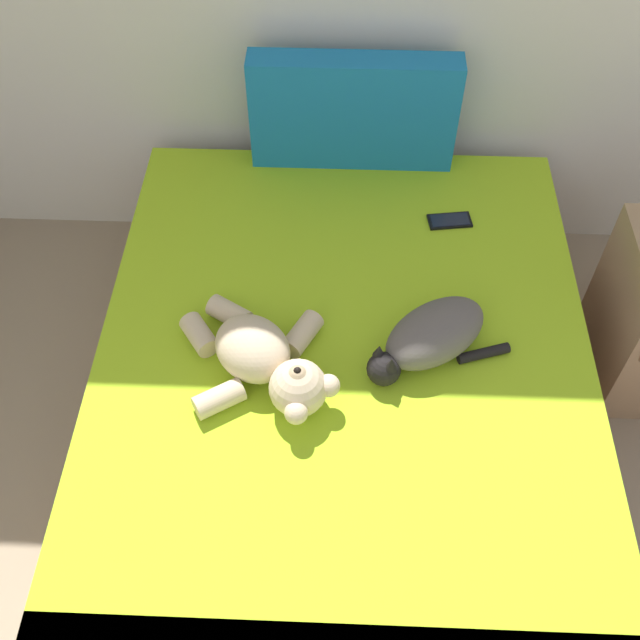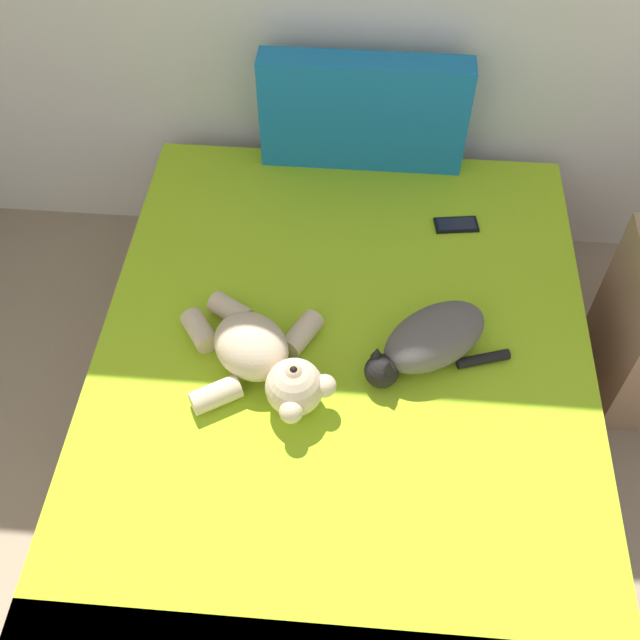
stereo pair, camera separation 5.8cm
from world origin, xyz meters
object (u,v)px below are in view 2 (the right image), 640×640
at_px(patterned_cushion, 363,113).
at_px(teddy_bear, 263,359).
at_px(bed, 340,418).
at_px(cat, 430,341).
at_px(cell_phone, 456,225).

xyz_separation_m(patterned_cushion, teddy_bear, (-0.23, -0.98, -0.13)).
height_order(bed, teddy_bear, teddy_bear).
distance_m(cat, teddy_bear, 0.49).
bearing_deg(cell_phone, teddy_bear, -131.06).
relative_size(cat, teddy_bear, 0.88).
xyz_separation_m(bed, patterned_cushion, (0.01, 0.97, 0.46)).
distance_m(patterned_cushion, teddy_bear, 1.02).
height_order(teddy_bear, cell_phone, teddy_bear).
xyz_separation_m(bed, teddy_bear, (-0.22, -0.02, 0.33)).
bearing_deg(cell_phone, bed, -118.66).
relative_size(patterned_cushion, cell_phone, 4.63).
bearing_deg(teddy_bear, bed, 4.25).
relative_size(patterned_cushion, teddy_bear, 1.48).
bearing_deg(teddy_bear, patterned_cushion, 76.57).
bearing_deg(teddy_bear, cell_phone, 48.94).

